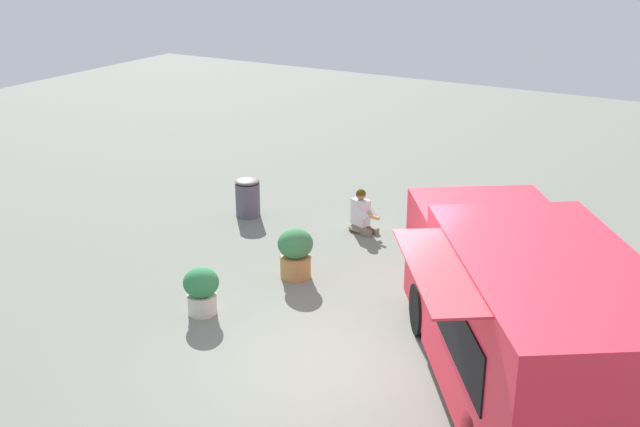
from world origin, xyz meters
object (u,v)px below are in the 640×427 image
(person_customer, at_px, (362,215))
(planter_flowering_near, at_px, (295,252))
(planter_flowering_far, at_px, (201,289))
(food_truck, at_px, (524,323))
(trash_bin, at_px, (248,197))

(person_customer, xyz_separation_m, planter_flowering_near, (2.49, -0.00, 0.14))
(person_customer, relative_size, planter_flowering_far, 1.12)
(food_truck, height_order, planter_flowering_near, food_truck)
(person_customer, distance_m, planter_flowering_far, 4.40)
(planter_flowering_near, height_order, planter_flowering_far, planter_flowering_near)
(food_truck, distance_m, trash_bin, 7.86)
(planter_flowering_near, relative_size, planter_flowering_far, 1.15)
(person_customer, height_order, trash_bin, person_customer)
(person_customer, bearing_deg, planter_flowering_near, -0.05)
(food_truck, relative_size, planter_flowering_near, 6.47)
(person_customer, distance_m, trash_bin, 2.48)
(food_truck, distance_m, person_customer, 6.14)
(planter_flowering_near, bearing_deg, food_truck, 68.79)
(food_truck, distance_m, planter_flowering_far, 5.03)
(person_customer, relative_size, trash_bin, 1.07)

